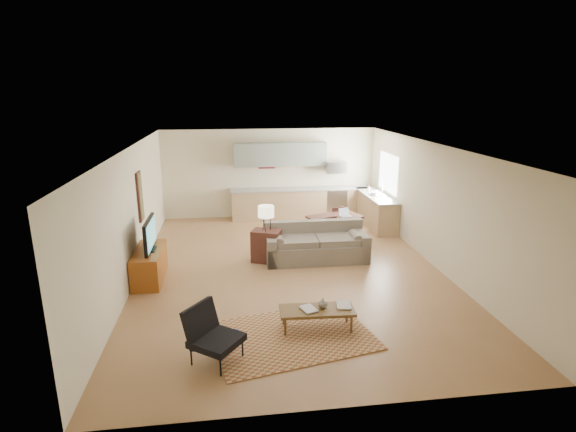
{
  "coord_description": "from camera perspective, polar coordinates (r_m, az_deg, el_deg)",
  "views": [
    {
      "loc": [
        -1.26,
        -9.1,
        3.81
      ],
      "look_at": [
        0.0,
        0.3,
        1.15
      ],
      "focal_mm": 28.0,
      "sensor_mm": 36.0,
      "label": 1
    }
  ],
  "objects": [
    {
      "name": "room",
      "position": [
        9.51,
        0.24,
        0.68
      ],
      "size": [
        9.0,
        9.0,
        9.0
      ],
      "color": "#91653F",
      "rests_on": "ground"
    },
    {
      "name": "kitchen_counter_back",
      "position": [
        13.86,
        1.56,
        1.68
      ],
      "size": [
        4.26,
        0.64,
        0.92
      ],
      "primitive_type": null,
      "color": "#A4855C",
      "rests_on": "ground"
    },
    {
      "name": "kitchen_counter_right",
      "position": [
        13.23,
        11.09,
        0.71
      ],
      "size": [
        0.64,
        2.26,
        0.92
      ],
      "primitive_type": null,
      "color": "#A4855C",
      "rests_on": "ground"
    },
    {
      "name": "kitchen_range",
      "position": [
        14.08,
        5.99,
        1.78
      ],
      "size": [
        0.62,
        0.62,
        0.9
      ],
      "primitive_type": "cube",
      "color": "#A5A8AD",
      "rests_on": "ground"
    },
    {
      "name": "kitchen_microwave",
      "position": [
        13.88,
        6.1,
        6.21
      ],
      "size": [
        0.62,
        0.4,
        0.35
      ],
      "primitive_type": "cube",
      "color": "#A5A8AD",
      "rests_on": "room"
    },
    {
      "name": "upper_cabinets",
      "position": [
        13.65,
        -1.0,
        7.83
      ],
      "size": [
        2.8,
        0.34,
        0.7
      ],
      "primitive_type": "cube",
      "color": "gray",
      "rests_on": "room"
    },
    {
      "name": "window_right",
      "position": [
        13.1,
        12.59,
        5.36
      ],
      "size": [
        0.02,
        1.4,
        1.05
      ],
      "primitive_type": "cube",
      "color": "white",
      "rests_on": "room"
    },
    {
      "name": "wall_art_left",
      "position": [
        10.44,
        -18.22,
        2.37
      ],
      "size": [
        0.06,
        0.42,
        1.1
      ],
      "primitive_type": null,
      "color": "olive",
      "rests_on": "room"
    },
    {
      "name": "triptych",
      "position": [
        13.77,
        -2.73,
        7.05
      ],
      "size": [
        1.7,
        0.04,
        0.5
      ],
      "primitive_type": null,
      "color": "#F7E2C2",
      "rests_on": "room"
    },
    {
      "name": "rug",
      "position": [
        7.46,
        0.48,
        -14.96
      ],
      "size": [
        2.8,
        2.21,
        0.02
      ],
      "primitive_type": "cube",
      "rotation": [
        0.0,
        0.0,
        0.21
      ],
      "color": "brown",
      "rests_on": "floor"
    },
    {
      "name": "sofa",
      "position": [
        10.4,
        3.62,
        -3.37
      ],
      "size": [
        2.45,
        1.08,
        0.85
      ],
      "primitive_type": null,
      "rotation": [
        0.0,
        0.0,
        -0.01
      ],
      "color": "#696052",
      "rests_on": "floor"
    },
    {
      "name": "coffee_table",
      "position": [
        7.58,
        3.69,
        -12.93
      ],
      "size": [
        1.25,
        0.55,
        0.37
      ],
      "primitive_type": null,
      "rotation": [
        0.0,
        0.0,
        -0.05
      ],
      "color": "#4E3617",
      "rests_on": "floor"
    },
    {
      "name": "book_a",
      "position": [
        7.42,
        1.87,
        -11.89
      ],
      "size": [
        0.39,
        0.42,
        0.03
      ],
      "primitive_type": "imported",
      "rotation": [
        0.0,
        0.0,
        0.31
      ],
      "color": "maroon",
      "rests_on": "coffee_table"
    },
    {
      "name": "book_b",
      "position": [
        7.63,
        6.2,
        -11.16
      ],
      "size": [
        0.34,
        0.4,
        0.02
      ],
      "primitive_type": "imported",
      "rotation": [
        0.0,
        0.0,
        -0.17
      ],
      "color": "navy",
      "rests_on": "coffee_table"
    },
    {
      "name": "vase",
      "position": [
        7.52,
        4.42,
        -10.94
      ],
      "size": [
        0.21,
        0.21,
        0.17
      ],
      "primitive_type": "imported",
      "rotation": [
        0.0,
        0.0,
        -0.17
      ],
      "color": "black",
      "rests_on": "coffee_table"
    },
    {
      "name": "armchair",
      "position": [
        6.74,
        -9.07,
        -14.75
      ],
      "size": [
        1.03,
        1.03,
        0.84
      ],
      "primitive_type": null,
      "rotation": [
        0.0,
        0.0,
        0.92
      ],
      "color": "black",
      "rests_on": "floor"
    },
    {
      "name": "tv_credenza",
      "position": [
        9.78,
        -17.18,
        -5.93
      ],
      "size": [
        0.54,
        1.41,
        0.65
      ],
      "primitive_type": null,
      "color": "brown",
      "rests_on": "floor"
    },
    {
      "name": "tv",
      "position": [
        9.56,
        -17.17,
        -2.28
      ],
      "size": [
        0.11,
        1.09,
        0.65
      ],
      "primitive_type": null,
      "color": "black",
      "rests_on": "tv_credenza"
    },
    {
      "name": "console_table",
      "position": [
        10.32,
        -2.75,
        -3.81
      ],
      "size": [
        0.75,
        0.63,
        0.74
      ],
      "primitive_type": null,
      "rotation": [
        0.0,
        0.0,
        -0.38
      ],
      "color": "#381A15",
      "rests_on": "floor"
    },
    {
      "name": "table_lamp",
      "position": [
        10.11,
        -2.8,
        -0.24
      ],
      "size": [
        0.49,
        0.49,
        0.6
      ],
      "primitive_type": null,
      "rotation": [
        0.0,
        0.0,
        -0.47
      ],
      "color": "beige",
      "rests_on": "console_table"
    },
    {
      "name": "dining_table",
      "position": [
        11.77,
        5.91,
        -1.58
      ],
      "size": [
        1.51,
        1.17,
        0.67
      ],
      "primitive_type": null,
      "rotation": [
        0.0,
        0.0,
        0.34
      ],
      "color": "#381A15",
      "rests_on": "floor"
    },
    {
      "name": "dining_chair_near",
      "position": [
        11.08,
        5.81,
        -2.32
      ],
      "size": [
        0.51,
        0.52,
        0.81
      ],
      "primitive_type": null,
      "rotation": [
        0.0,
        0.0,
        0.36
      ],
      "color": "#381A15",
      "rests_on": "floor"
    },
    {
      "name": "dining_chair_far",
      "position": [
        12.42,
        6.01,
        -0.41
      ],
      "size": [
        0.46,
        0.47,
        0.78
      ],
      "primitive_type": null,
      "rotation": [
        0.0,
        0.0,
        3.4
      ],
      "color": "#381A15",
      "rests_on": "floor"
    },
    {
      "name": "laptop",
      "position": [
        11.62,
        7.35,
        0.43
      ],
      "size": [
        0.33,
        0.29,
        0.21
      ],
      "primitive_type": null,
      "rotation": [
        0.0,
        0.0,
        0.3
      ],
      "color": "#A5A8AD",
      "rests_on": "dining_table"
    },
    {
      "name": "soap_bottle",
      "position": [
        13.46,
        10.25,
        3.44
      ],
      "size": [
        0.11,
        0.11,
        0.19
      ],
      "primitive_type": "imported",
      "rotation": [
        0.0,
        0.0,
        -0.15
      ],
      "color": "#F7E2C2",
      "rests_on": "kitchen_counter_right"
    }
  ]
}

